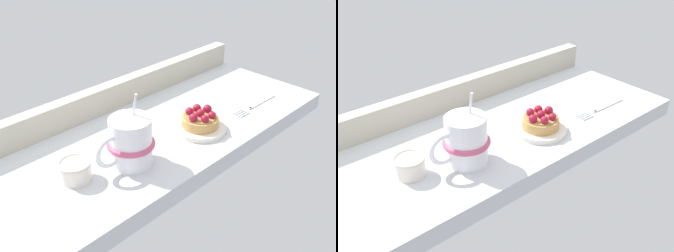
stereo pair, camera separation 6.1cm
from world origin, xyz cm
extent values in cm
cube|color=silver|center=(0.00, 0.00, -2.02)|extent=(86.16, 34.20, 4.05)
cube|color=#B2AD99|center=(0.00, 15.51, 3.15)|extent=(84.44, 3.19, 6.31)
cylinder|color=silver|center=(7.13, -6.78, 0.57)|extent=(11.78, 11.78, 1.13)
cylinder|color=silver|center=(7.13, -6.78, 0.28)|extent=(6.48, 6.48, 0.57)
cylinder|color=tan|center=(7.13, -6.78, 2.22)|extent=(8.22, 8.22, 2.17)
cylinder|color=#A37942|center=(7.13, -6.78, 3.46)|extent=(7.24, 7.24, 0.30)
sphere|color=maroon|center=(7.13, -6.78, 4.14)|extent=(1.85, 1.85, 1.85)
sphere|color=maroon|center=(9.72, -6.58, 4.19)|extent=(1.97, 1.97, 1.97)
sphere|color=maroon|center=(8.49, -4.58, 4.08)|extent=(1.91, 1.91, 1.91)
sphere|color=maroon|center=(6.08, -4.53, 4.19)|extent=(1.83, 1.83, 1.83)
sphere|color=maroon|center=(4.40, -7.13, 4.22)|extent=(1.88, 1.88, 1.88)
sphere|color=maroon|center=(5.85, -9.14, 4.20)|extent=(1.76, 1.76, 1.76)
sphere|color=maroon|center=(8.24, -9.13, 4.07)|extent=(1.72, 1.72, 1.72)
cylinder|color=white|center=(-11.76, -5.70, 4.88)|extent=(8.13, 8.13, 9.77)
torus|color=#C64C70|center=(-11.76, -5.70, 4.44)|extent=(9.35, 9.35, 1.17)
torus|color=white|center=(-16.79, -5.70, 4.88)|extent=(6.48, 1.01, 6.48)
cylinder|color=silver|center=(-10.14, -5.09, 10.82)|extent=(0.56, 2.09, 7.11)
cube|color=silver|center=(28.41, -9.07, 0.30)|extent=(10.50, 0.88, 0.60)
cube|color=silver|center=(23.17, -8.98, 0.30)|extent=(1.21, 0.58, 0.60)
cube|color=silver|center=(19.68, -7.82, 0.30)|extent=(3.50, 0.30, 0.60)
cube|color=silver|center=(19.67, -8.55, 0.30)|extent=(3.50, 0.30, 0.60)
cube|color=silver|center=(19.66, -9.28, 0.30)|extent=(3.50, 0.30, 0.60)
cube|color=silver|center=(19.65, -10.02, 0.30)|extent=(3.50, 0.30, 0.60)
cylinder|color=silver|center=(-22.40, -2.41, 1.79)|extent=(5.71, 5.71, 3.59)
torus|color=beige|center=(-22.40, -2.41, 3.59)|extent=(6.20, 6.20, 0.60)
camera|label=1|loc=(-53.36, -56.76, 46.19)|focal=43.75mm
camera|label=2|loc=(-48.92, -60.89, 46.19)|focal=43.75mm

